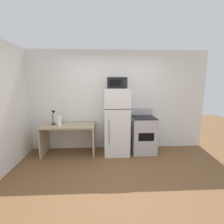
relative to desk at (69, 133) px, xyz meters
name	(u,v)px	position (x,y,z in m)	size (l,w,h in m)	color
ground_plane	(117,182)	(1.10, -1.31, -0.53)	(12.00, 12.00, 0.00)	brown
wall_back_white	(112,101)	(1.10, 0.39, 0.77)	(5.00, 0.10, 2.60)	white
desk	(69,133)	(0.00, 0.00, 0.00)	(1.29, 0.63, 0.75)	tan
desk_lamp	(53,115)	(-0.36, 0.03, 0.46)	(0.14, 0.12, 0.35)	black
coffee_mug	(61,121)	(-0.22, 0.17, 0.26)	(0.08, 0.08, 0.10)	#338C66
paper_towel_roll	(59,121)	(-0.19, -0.09, 0.34)	(0.11, 0.11, 0.24)	white
refrigerator	(117,121)	(1.20, -0.01, 0.29)	(0.61, 0.68, 1.64)	white
microwave	(117,83)	(1.20, -0.03, 1.24)	(0.46, 0.35, 0.26)	black
oven_range	(143,134)	(1.89, 0.02, -0.07)	(0.59, 0.61, 1.10)	#B7B7BC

